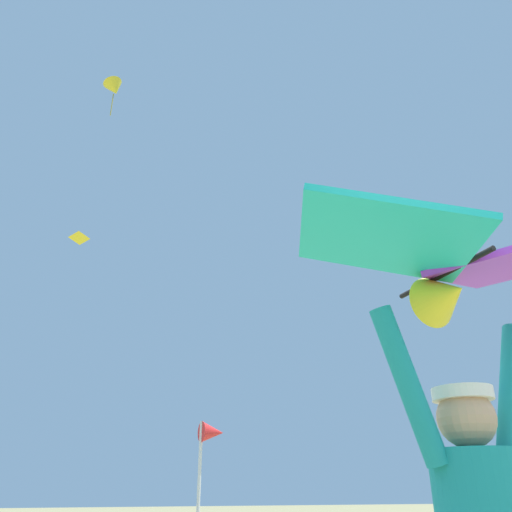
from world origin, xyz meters
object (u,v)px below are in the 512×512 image
(distant_kite_yellow_low_left, at_px, (79,238))
(distant_kite_yellow_far_center, at_px, (114,88))
(held_stunt_kite, at_px, (451,266))
(marker_flag, at_px, (210,445))

(distant_kite_yellow_low_left, distance_m, distant_kite_yellow_far_center, 8.79)
(held_stunt_kite, bearing_deg, distant_kite_yellow_low_left, 87.84)
(distant_kite_yellow_low_left, relative_size, distant_kite_yellow_far_center, 0.46)
(marker_flag, bearing_deg, held_stunt_kite, -98.67)
(held_stunt_kite, xyz_separation_m, distant_kite_yellow_low_left, (1.00, 26.62, 12.45))
(held_stunt_kite, height_order, marker_flag, held_stunt_kite)
(held_stunt_kite, relative_size, distant_kite_yellow_low_left, 1.54)
(distant_kite_yellow_low_left, bearing_deg, distant_kite_yellow_far_center, -91.46)
(distant_kite_yellow_far_center, xyz_separation_m, marker_flag, (-0.13, -14.90, -17.90))
(distant_kite_yellow_far_center, distance_m, marker_flag, 23.29)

